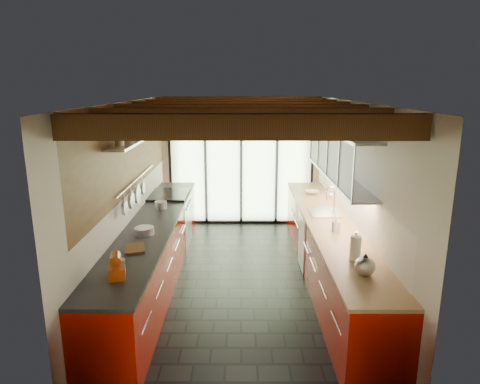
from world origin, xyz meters
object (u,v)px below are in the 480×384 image
at_px(paper_towel, 355,248).
at_px(bowl, 312,192).
at_px(kettle, 365,265).
at_px(stand_mixer, 117,267).
at_px(soap_bottle, 336,224).

bearing_deg(paper_towel, bowl, 90.00).
relative_size(kettle, bowl, 1.12).
height_order(stand_mixer, soap_bottle, stand_mixer).
distance_m(stand_mixer, soap_bottle, 2.89).
height_order(paper_towel, bowl, paper_towel).
distance_m(paper_towel, bowl, 2.99).
height_order(paper_towel, soap_bottle, paper_towel).
distance_m(paper_towel, soap_bottle, 0.97).
relative_size(stand_mixer, soap_bottle, 1.54).
height_order(stand_mixer, kettle, stand_mixer).
xyz_separation_m(stand_mixer, paper_towel, (2.54, 0.42, 0.04)).
relative_size(stand_mixer, kettle, 1.13).
height_order(soap_bottle, bowl, soap_bottle).
bearing_deg(kettle, paper_towel, 90.00).
bearing_deg(paper_towel, soap_bottle, 90.00).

